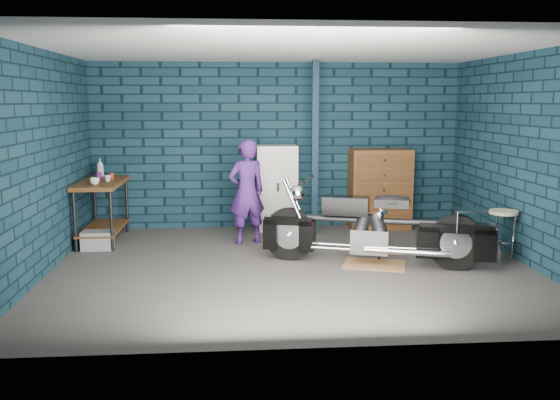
% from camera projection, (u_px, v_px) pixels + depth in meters
% --- Properties ---
extents(ground, '(6.00, 6.00, 0.00)m').
position_uv_depth(ground, '(292.00, 267.00, 7.50)').
color(ground, '#43413F').
rests_on(ground, ground).
extents(room_walls, '(6.02, 5.01, 2.71)m').
position_uv_depth(room_walls, '(288.00, 115.00, 7.73)').
color(room_walls, '#0F2934').
rests_on(room_walls, ground).
extents(support_post, '(0.10, 0.10, 2.70)m').
position_uv_depth(support_post, '(315.00, 148.00, 9.24)').
color(support_post, '#102433').
rests_on(support_post, ground).
extents(workbench, '(0.60, 1.40, 0.91)m').
position_uv_depth(workbench, '(103.00, 211.00, 8.83)').
color(workbench, brown).
rests_on(workbench, ground).
extents(drip_mat, '(0.91, 0.79, 0.01)m').
position_uv_depth(drip_mat, '(374.00, 264.00, 7.61)').
color(drip_mat, '#9B7343').
rests_on(drip_mat, ground).
extents(motorcycle, '(2.58, 1.40, 1.10)m').
position_uv_depth(motorcycle, '(375.00, 223.00, 7.52)').
color(motorcycle, black).
rests_on(motorcycle, ground).
extents(person, '(0.65, 0.54, 1.53)m').
position_uv_depth(person, '(247.00, 192.00, 8.66)').
color(person, '#481F76').
rests_on(person, ground).
extents(storage_bin, '(0.42, 0.30, 0.26)m').
position_uv_depth(storage_bin, '(98.00, 240.00, 8.39)').
color(storage_bin, gray).
rests_on(storage_bin, ground).
extents(locker, '(0.64, 0.46, 1.38)m').
position_uv_depth(locker, '(277.00, 188.00, 9.58)').
color(locker, beige).
rests_on(locker, ground).
extents(tool_chest, '(0.98, 0.54, 1.31)m').
position_uv_depth(tool_chest, '(380.00, 189.00, 9.72)').
color(tool_chest, brown).
rests_on(tool_chest, ground).
extents(shop_stool, '(0.45, 0.45, 0.67)m').
position_uv_depth(shop_stool, '(502.00, 236.00, 7.76)').
color(shop_stool, '#BEB28F').
rests_on(shop_stool, ground).
extents(cup_a, '(0.17, 0.17, 0.10)m').
position_uv_depth(cup_a, '(95.00, 181.00, 8.34)').
color(cup_a, '#BEB28F').
rests_on(cup_a, workbench).
extents(cup_b, '(0.11, 0.11, 0.09)m').
position_uv_depth(cup_b, '(108.00, 178.00, 8.70)').
color(cup_b, '#BEB28F').
rests_on(cup_b, workbench).
extents(mug_purple, '(0.11, 0.11, 0.12)m').
position_uv_depth(mug_purple, '(99.00, 176.00, 8.80)').
color(mug_purple, '#58175F').
rests_on(mug_purple, workbench).
extents(mug_red, '(0.09, 0.09, 0.10)m').
position_uv_depth(mug_red, '(111.00, 176.00, 8.91)').
color(mug_red, '#A42215').
rests_on(mug_red, workbench).
extents(bottle, '(0.12, 0.12, 0.28)m').
position_uv_depth(bottle, '(100.00, 168.00, 9.25)').
color(bottle, gray).
rests_on(bottle, workbench).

